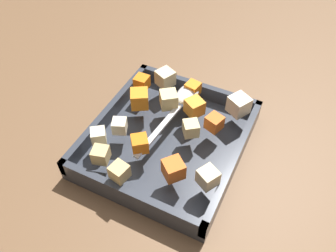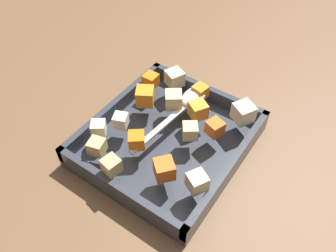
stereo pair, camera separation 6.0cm
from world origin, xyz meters
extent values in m
plane|color=brown|center=(0.00, 0.00, 0.00)|extent=(4.00, 4.00, 0.00)
cube|color=#333842|center=(0.02, -0.02, 0.01)|extent=(0.29, 0.26, 0.01)
cube|color=#333842|center=(0.02, -0.14, 0.03)|extent=(0.29, 0.01, 0.03)
cube|color=#333842|center=(0.02, 0.11, 0.03)|extent=(0.29, 0.01, 0.03)
cube|color=#333842|center=(-0.12, -0.02, 0.03)|extent=(0.01, 0.26, 0.03)
cube|color=#333842|center=(0.16, -0.02, 0.03)|extent=(0.01, 0.26, 0.03)
cube|color=orange|center=(0.10, 0.03, 0.06)|extent=(0.04, 0.04, 0.03)
cube|color=orange|center=(0.08, -0.04, 0.06)|extent=(0.04, 0.04, 0.03)
cube|color=orange|center=(-0.06, -0.11, 0.06)|extent=(0.03, 0.03, 0.03)
cube|color=orange|center=(-0.02, 0.05, 0.06)|extent=(0.03, 0.03, 0.03)
cube|color=orange|center=(-0.04, 0.01, 0.06)|extent=(0.04, 0.04, 0.03)
cube|color=orange|center=(-0.09, -0.02, 0.06)|extent=(0.03, 0.03, 0.03)
cube|color=orange|center=(-0.02, -0.09, 0.06)|extent=(0.04, 0.04, 0.03)
cube|color=tan|center=(0.14, -0.04, 0.06)|extent=(0.03, 0.03, 0.03)
cube|color=#E0CC89|center=(0.01, 0.02, 0.06)|extent=(0.04, 0.04, 0.03)
cube|color=beige|center=(0.09, 0.09, 0.06)|extent=(0.04, 0.04, 0.03)
cube|color=tan|center=(0.12, -0.09, 0.06)|extent=(0.03, 0.03, 0.03)
cube|color=#E0CC89|center=(-0.04, -0.04, 0.06)|extent=(0.04, 0.04, 0.03)
cube|color=beige|center=(-0.09, -0.08, 0.06)|extent=(0.04, 0.04, 0.03)
cube|color=beige|center=(0.09, -0.11, 0.06)|extent=(0.03, 0.03, 0.02)
cube|color=beige|center=(0.06, -0.09, 0.06)|extent=(0.03, 0.03, 0.02)
cube|color=silver|center=(-0.08, 0.08, 0.06)|extent=(0.05, 0.05, 0.03)
ellipsoid|color=silver|center=(-0.07, -0.02, 0.06)|extent=(0.06, 0.04, 0.02)
cube|color=silver|center=(0.03, -0.03, 0.05)|extent=(0.14, 0.02, 0.01)
camera|label=1|loc=(0.38, 0.16, 0.50)|focal=36.51mm
camera|label=2|loc=(0.35, 0.21, 0.50)|focal=36.51mm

